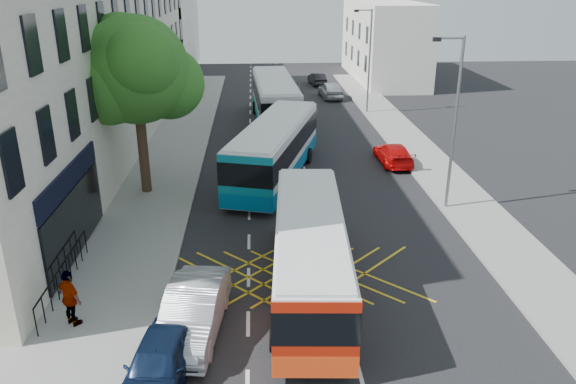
{
  "coord_description": "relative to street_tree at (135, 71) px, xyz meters",
  "views": [
    {
      "loc": [
        -2.83,
        -12.52,
        10.64
      ],
      "look_at": [
        -1.53,
        9.1,
        2.2
      ],
      "focal_mm": 35.0,
      "sensor_mm": 36.0,
      "label": 1
    }
  ],
  "objects": [
    {
      "name": "ground",
      "position": [
        8.51,
        -14.97,
        -6.29
      ],
      "size": [
        120.0,
        120.0,
        0.0
      ],
      "primitive_type": "plane",
      "color": "black",
      "rests_on": "ground"
    },
    {
      "name": "pavement_left",
      "position": [
        0.01,
        0.03,
        -6.22
      ],
      "size": [
        5.0,
        70.0,
        0.15
      ],
      "primitive_type": "cube",
      "color": "gray",
      "rests_on": "ground"
    },
    {
      "name": "pavement_right",
      "position": [
        16.01,
        0.03,
        -6.22
      ],
      "size": [
        3.0,
        70.0,
        0.15
      ],
      "primitive_type": "cube",
      "color": "gray",
      "rests_on": "ground"
    },
    {
      "name": "terrace_main",
      "position": [
        -5.49,
        9.52,
        0.46
      ],
      "size": [
        8.3,
        45.0,
        13.5
      ],
      "color": "beige",
      "rests_on": "ground"
    },
    {
      "name": "terrace_far",
      "position": [
        -5.49,
        40.03,
        -1.29
      ],
      "size": [
        8.0,
        20.0,
        10.0
      ],
      "primitive_type": "cube",
      "color": "silver",
      "rests_on": "ground"
    },
    {
      "name": "building_right",
      "position": [
        19.51,
        33.03,
        -2.29
      ],
      "size": [
        6.0,
        18.0,
        8.0
      ],
      "primitive_type": "cube",
      "color": "silver",
      "rests_on": "ground"
    },
    {
      "name": "street_tree",
      "position": [
        0.0,
        0.0,
        0.0
      ],
      "size": [
        6.3,
        5.7,
        8.8
      ],
      "color": "#382619",
      "rests_on": "pavement_left"
    },
    {
      "name": "lamp_near",
      "position": [
        14.71,
        -2.97,
        -1.68
      ],
      "size": [
        1.45,
        0.15,
        8.0
      ],
      "color": "slate",
      "rests_on": "pavement_right"
    },
    {
      "name": "lamp_far",
      "position": [
        14.71,
        17.03,
        -1.68
      ],
      "size": [
        1.45,
        0.15,
        8.0
      ],
      "color": "slate",
      "rests_on": "pavement_right"
    },
    {
      "name": "railings",
      "position": [
        -1.19,
        -9.67,
        -5.57
      ],
      "size": [
        0.08,
        5.6,
        1.14
      ],
      "primitive_type": null,
      "color": "black",
      "rests_on": "pavement_left"
    },
    {
      "name": "bus_near",
      "position": [
        7.5,
        -10.04,
        -4.77
      ],
      "size": [
        3.07,
        10.43,
        2.9
      ],
      "rotation": [
        0.0,
        0.0,
        -0.06
      ],
      "color": "silver",
      "rests_on": "ground"
    },
    {
      "name": "bus_mid",
      "position": [
        6.73,
        1.91,
        -4.61
      ],
      "size": [
        5.68,
        11.65,
        3.2
      ],
      "rotation": [
        0.0,
        0.0,
        -0.28
      ],
      "color": "silver",
      "rests_on": "ground"
    },
    {
      "name": "bus_far",
      "position": [
        7.21,
        14.29,
        -4.5
      ],
      "size": [
        3.41,
        12.22,
        3.41
      ],
      "rotation": [
        0.0,
        0.0,
        0.04
      ],
      "color": "silver",
      "rests_on": "ground"
    },
    {
      "name": "parked_car_blue",
      "position": [
        2.91,
        -14.67,
        -5.6
      ],
      "size": [
        2.15,
        4.25,
        1.39
      ],
      "primitive_type": "imported",
      "rotation": [
        0.0,
        0.0,
        -0.13
      ],
      "color": "#0E1B38",
      "rests_on": "ground"
    },
    {
      "name": "parked_car_silver",
      "position": [
        3.61,
        -12.34,
        -5.51
      ],
      "size": [
        2.23,
        4.94,
        1.57
      ],
      "primitive_type": "imported",
      "rotation": [
        0.0,
        0.0,
        -0.12
      ],
      "color": "#B1B3B9",
      "rests_on": "ground"
    },
    {
      "name": "red_hatchback",
      "position": [
        13.91,
        4.13,
        -5.68
      ],
      "size": [
        1.83,
        4.24,
        1.21
      ],
      "primitive_type": "imported",
      "rotation": [
        0.0,
        0.0,
        3.17
      ],
      "color": "#C50808",
      "rests_on": "ground"
    },
    {
      "name": "distant_car_grey",
      "position": [
        8.87,
        25.86,
        -5.66
      ],
      "size": [
        2.13,
        4.58,
        1.27
      ],
      "primitive_type": "imported",
      "rotation": [
        0.0,
        0.0,
        -0.01
      ],
      "color": "#44484C",
      "rests_on": "ground"
    },
    {
      "name": "distant_car_silver",
      "position": [
        12.67,
        23.36,
        -5.54
      ],
      "size": [
        2.09,
        4.51,
        1.5
      ],
      "primitive_type": "imported",
      "rotation": [
        0.0,
        0.0,
        3.22
      ],
      "color": "#9B9DA3",
      "rests_on": "ground"
    },
    {
      "name": "distant_car_dark",
      "position": [
        12.13,
        29.85,
        -5.68
      ],
      "size": [
        1.69,
        3.82,
        1.22
      ],
      "primitive_type": "imported",
      "rotation": [
        0.0,
        0.0,
        3.25
      ],
      "color": "black",
      "rests_on": "ground"
    },
    {
      "name": "pedestrian_far",
      "position": [
        -0.26,
        -11.87,
        -5.18
      ],
      "size": [
        1.16,
        1.09,
        1.92
      ],
      "primitive_type": "imported",
      "rotation": [
        0.0,
        0.0,
        2.43
      ],
      "color": "gray",
      "rests_on": "pavement_left"
    }
  ]
}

